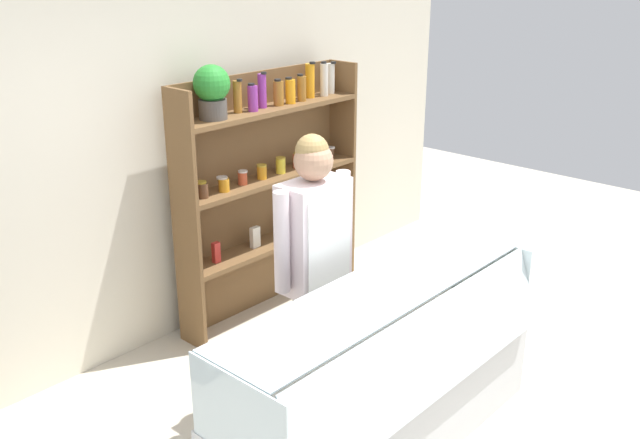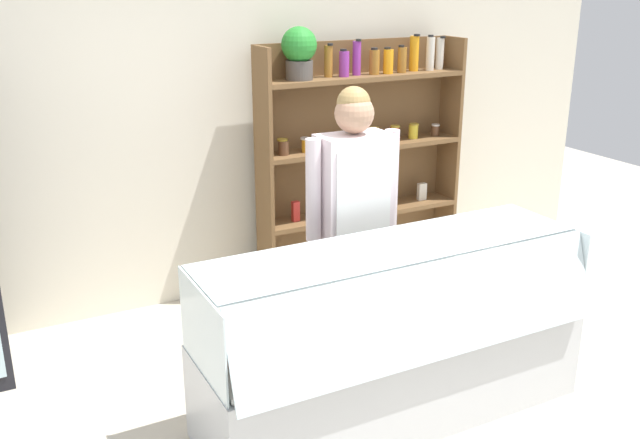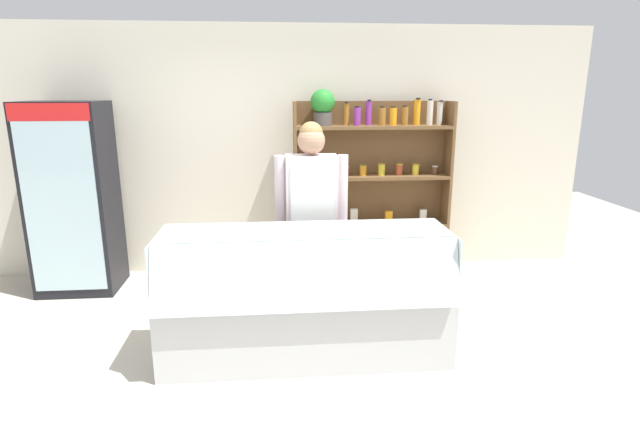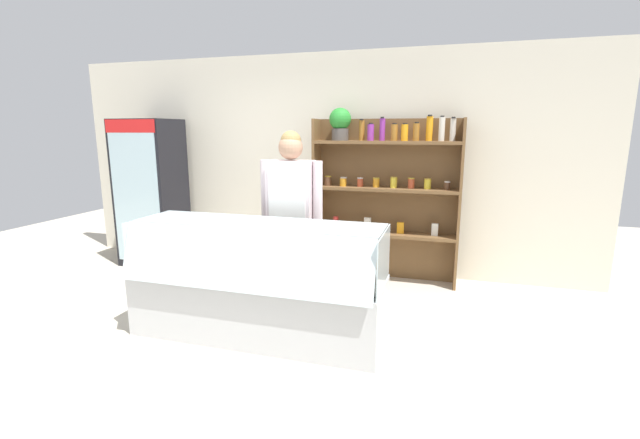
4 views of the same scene
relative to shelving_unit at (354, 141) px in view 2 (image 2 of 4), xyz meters
The scene contains 5 objects.
ground_plane 2.35m from the shelving_unit, 115.10° to the right, with size 12.00×12.00×0.00m, color beige.
back_wall 0.94m from the shelving_unit, 162.12° to the left, with size 6.80×0.10×2.70m, color silver.
shelving_unit is the anchor object (origin of this frame).
deli_display_case 2.12m from the shelving_unit, 113.71° to the right, with size 2.18×0.74×1.01m.
shop_clerk 1.36m from the shelving_unit, 120.34° to the right, with size 0.62×0.25×1.77m.
Camera 2 is at (-1.89, -2.82, 2.37)m, focal length 40.00 mm.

